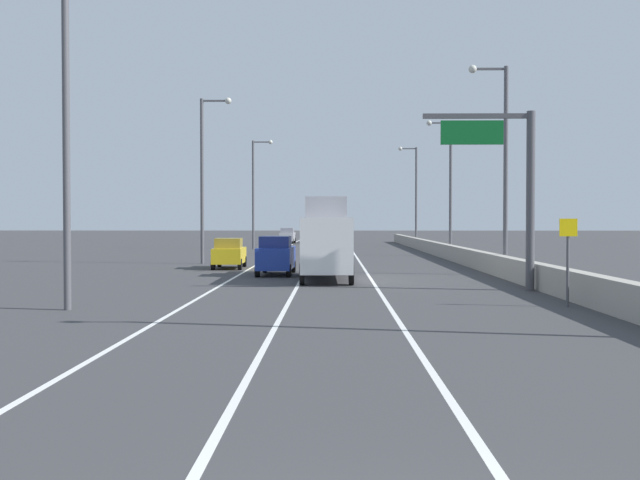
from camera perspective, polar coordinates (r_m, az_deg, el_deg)
The scene contains 19 objects.
ground_plane at distance 69.78m, azimuth 1.32°, elevation -0.95°, with size 320.00×320.00×0.00m, color #38383A.
lane_stripe_left at distance 61.00m, azimuth -3.80°, elevation -1.30°, with size 0.16×130.00×0.00m, color silver.
lane_stripe_center at distance 60.81m, azimuth -0.52°, elevation -1.30°, with size 0.16×130.00×0.00m, color silver.
lane_stripe_right at distance 60.82m, azimuth 2.78°, elevation -1.31°, with size 0.16×130.00×0.00m, color silver.
jersey_barrier_right at distance 46.63m, azimuth 11.94°, elevation -1.50°, with size 0.60×120.00×1.10m, color #9E998E.
overhead_sign_gantry at distance 32.63m, azimuth 14.35°, elevation 4.58°, with size 4.68×0.36×7.50m.
speed_advisory_sign at distance 26.90m, azimuth 18.20°, elevation -1.09°, with size 0.60×0.11×3.00m.
lamp_post_right_second at distance 41.98m, azimuth 13.52°, elevation 6.18°, with size 2.14×0.44×11.29m.
lamp_post_right_third at distance 63.98m, azimuth 9.62°, elevation 4.56°, with size 2.14×0.44×11.29m.
lamp_post_right_fourth at distance 86.03m, azimuth 7.11°, elevation 3.76°, with size 2.14×0.44×11.29m.
lamp_post_left_near at distance 26.18m, azimuth -18.13°, elevation 9.04°, with size 2.14×0.44×11.29m.
lamp_post_left_mid at distance 52.15m, azimuth -8.64°, elevation 5.27°, with size 2.14×0.44×11.29m.
lamp_post_left_far at distance 78.57m, azimuth -4.89°, elevation 3.99°, with size 2.14×0.44×11.29m.
car_silver_0 at distance 97.65m, azimuth -2.47°, elevation 0.32°, with size 1.93×4.42×2.01m.
car_blue_1 at distance 40.92m, azimuth -3.33°, elevation -1.18°, with size 1.94×4.47×2.10m.
car_yellow_2 at distance 46.74m, azimuth -6.87°, elevation -1.01°, with size 1.92×4.05×1.86m.
car_gray_3 at distance 100.18m, azimuth -0.64°, elevation 0.38°, with size 2.03×4.21×2.14m.
car_black_4 at distance 95.74m, azimuth 0.88°, elevation 0.31°, with size 1.97×4.63×2.04m.
box_truck at distance 37.62m, azimuth 0.47°, elevation -0.11°, with size 2.57×7.90×4.17m.
Camera 1 is at (-0.42, -5.72, 2.92)m, focal length 42.42 mm.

